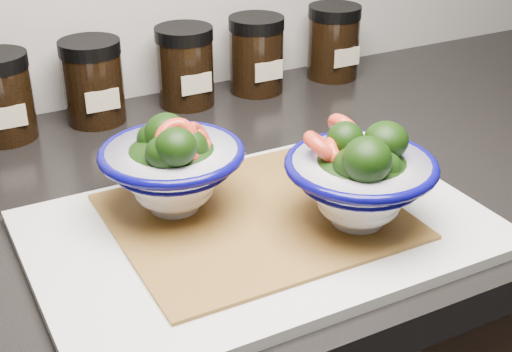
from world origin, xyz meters
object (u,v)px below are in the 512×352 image
bowl_left (173,166)px  cutting_board (261,231)px  spice_jar_c (93,81)px  spice_jar_f (333,42)px  bowl_right (360,179)px  spice_jar_d (185,66)px  spice_jar_e (256,54)px  spice_jar_b (0,97)px

bowl_left → cutting_board: bearing=-46.7°
spice_jar_c → spice_jar_f: 0.38m
bowl_right → spice_jar_d: bowl_right is taller
spice_jar_d → spice_jar_e: bearing=0.0°
cutting_board → spice_jar_d: bearing=78.6°
spice_jar_c → spice_jar_e: same height
cutting_board → bowl_left: bearing=133.3°
cutting_board → spice_jar_c: bearing=99.3°
bowl_right → spice_jar_b: 0.49m
spice_jar_c → bowl_right: bearing=-70.4°
spice_jar_f → bowl_right: bearing=-120.3°
spice_jar_b → spice_jar_f: same height
spice_jar_b → spice_jar_c: bearing=0.0°
spice_jar_f → spice_jar_d: bearing=180.0°
spice_jar_c → spice_jar_d: (0.13, 0.00, 0.00)m
spice_jar_f → bowl_left: bearing=-142.6°
bowl_right → spice_jar_f: bowl_right is taller
cutting_board → spice_jar_f: (0.32, 0.36, 0.05)m
bowl_right → spice_jar_e: bowl_right is taller
spice_jar_b → spice_jar_f: (0.50, 0.00, 0.00)m
bowl_left → bowl_right: bowl_left is taller
spice_jar_d → spice_jar_e: size_ratio=1.00×
cutting_board → spice_jar_f: size_ratio=3.98×
bowl_left → spice_jar_d: (0.14, 0.30, -0.01)m
spice_jar_e → spice_jar_f: same height
spice_jar_b → spice_jar_c: (0.12, 0.00, 0.00)m
spice_jar_c → spice_jar_d: size_ratio=1.00×
bowl_left → bowl_right: 0.19m
bowl_right → spice_jar_e: 0.42m
cutting_board → bowl_right: bearing=-26.8°
bowl_right → spice_jar_b: bearing=123.1°
cutting_board → spice_jar_b: bearing=116.3°
spice_jar_c → spice_jar_b: bearing=180.0°
cutting_board → spice_jar_e: bearing=62.8°
spice_jar_e → spice_jar_c: bearing=180.0°
spice_jar_e → spice_jar_f: (0.14, 0.00, 0.00)m
bowl_left → spice_jar_e: bowl_left is taller
cutting_board → spice_jar_b: size_ratio=3.98×
spice_jar_b → cutting_board: bearing=-63.7°
spice_jar_e → spice_jar_f: bearing=0.0°
cutting_board → bowl_right: (0.09, -0.04, 0.06)m
bowl_right → spice_jar_d: size_ratio=1.32×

